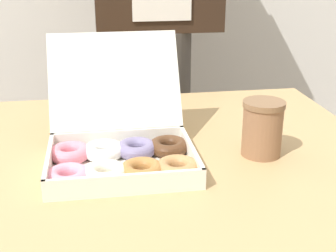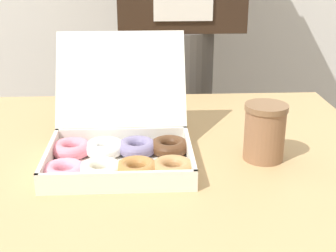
{
  "view_description": "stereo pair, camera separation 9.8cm",
  "coord_description": "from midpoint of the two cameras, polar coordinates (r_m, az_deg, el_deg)",
  "views": [
    {
      "loc": [
        -0.14,
        -0.93,
        1.12
      ],
      "look_at": [
        0.0,
        -0.03,
        0.77
      ],
      "focal_mm": 50.0,
      "sensor_mm": 36.0,
      "label": 1
    },
    {
      "loc": [
        -0.04,
        -0.94,
        1.12
      ],
      "look_at": [
        0.0,
        -0.03,
        0.77
      ],
      "focal_mm": 50.0,
      "sensor_mm": 36.0,
      "label": 2
    }
  ],
  "objects": [
    {
      "name": "donut_box",
      "position": [
        0.98,
        -8.62,
        -2.74
      ],
      "size": [
        0.32,
        0.35,
        0.24
      ],
      "color": "white",
      "rests_on": "table"
    },
    {
      "name": "coffee_cup",
      "position": [
        1.01,
        8.74,
        -0.31
      ],
      "size": [
        0.09,
        0.09,
        0.12
      ],
      "color": "#8C6042",
      "rests_on": "table"
    },
    {
      "name": "person_customer",
      "position": [
        1.68,
        -2.96,
        12.9
      ],
      "size": [
        0.43,
        0.24,
        1.64
      ],
      "color": "#4C4742",
      "rests_on": "ground_plane"
    }
  ]
}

